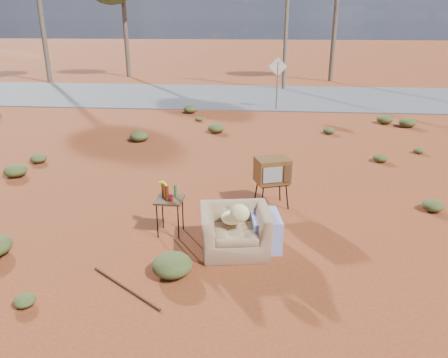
{
  "coord_description": "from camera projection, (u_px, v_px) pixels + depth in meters",
  "views": [
    {
      "loc": [
        0.95,
        -6.8,
        3.8
      ],
      "look_at": [
        0.22,
        1.16,
        0.8
      ],
      "focal_mm": 35.0,
      "sensor_mm": 36.0,
      "label": 1
    }
  ],
  "objects": [
    {
      "name": "ground",
      "position": [
        206.0,
        243.0,
        7.75
      ],
      "size": [
        140.0,
        140.0,
        0.0
      ],
      "primitive_type": "plane",
      "color": "brown",
      "rests_on": "ground"
    },
    {
      "name": "highway",
      "position": [
        245.0,
        96.0,
        21.73
      ],
      "size": [
        140.0,
        7.0,
        0.04
      ],
      "primitive_type": "cube",
      "color": "#565659",
      "rests_on": "ground"
    },
    {
      "name": "armchair",
      "position": [
        241.0,
        224.0,
        7.41
      ],
      "size": [
        1.45,
        1.07,
        1.01
      ],
      "rotation": [
        0.0,
        0.0,
        0.16
      ],
      "color": "#8D6C4D",
      "rests_on": "ground"
    },
    {
      "name": "tv_unit",
      "position": [
        272.0,
        171.0,
        8.98
      ],
      "size": [
        0.8,
        0.71,
        1.06
      ],
      "rotation": [
        0.0,
        0.0,
        0.34
      ],
      "color": "black",
      "rests_on": "ground"
    },
    {
      "name": "side_table",
      "position": [
        168.0,
        197.0,
        7.9
      ],
      "size": [
        0.5,
        0.5,
        0.98
      ],
      "rotation": [
        0.0,
        0.0,
        -0.03
      ],
      "color": "#3D2A16",
      "rests_on": "ground"
    },
    {
      "name": "rusty_bar",
      "position": [
        126.0,
        288.0,
        6.46
      ],
      "size": [
        1.29,
        0.98,
        0.04
      ],
      "primitive_type": "cylinder",
      "rotation": [
        0.0,
        1.57,
        -0.64
      ],
      "color": "#522215",
      "rests_on": "ground"
    },
    {
      "name": "road_sign",
      "position": [
        278.0,
        74.0,
        18.28
      ],
      "size": [
        0.78,
        0.06,
        2.19
      ],
      "color": "brown",
      "rests_on": "ground"
    },
    {
      "name": "utility_pole_center",
      "position": [
        287.0,
        8.0,
        22.44
      ],
      "size": [
        1.4,
        0.2,
        8.0
      ],
      "color": "brown",
      "rests_on": "ground"
    },
    {
      "name": "scrub_patch",
      "position": [
        196.0,
        159.0,
        11.88
      ],
      "size": [
        17.49,
        8.07,
        0.33
      ],
      "color": "#475224",
      "rests_on": "ground"
    }
  ]
}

